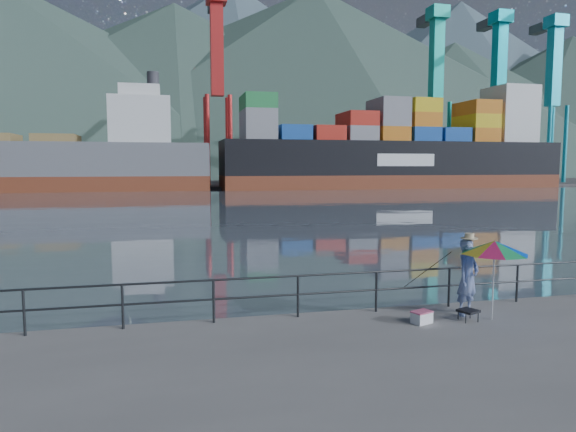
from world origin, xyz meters
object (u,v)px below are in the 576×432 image
at_px(fisherman, 468,277).
at_px(container_ship, 402,152).
at_px(beach_umbrella, 495,248).
at_px(cooler_bag, 422,318).
at_px(bulk_carrier, 30,162).

relative_size(fisherman, container_ship, 0.03).
xyz_separation_m(fisherman, beach_umbrella, (0.36, -0.48, 0.79)).
relative_size(beach_umbrella, cooler_bag, 4.33).
height_order(fisherman, container_ship, container_ship).
bearing_deg(fisherman, bulk_carrier, 85.66).
height_order(fisherman, beach_umbrella, beach_umbrella).
distance_m(fisherman, container_ship, 78.48).
distance_m(bulk_carrier, container_ship, 59.42).
height_order(fisherman, cooler_bag, fisherman).
xyz_separation_m(beach_umbrella, bulk_carrier, (-27.31, 73.24, 2.35)).
bearing_deg(bulk_carrier, container_ship, -1.42).
xyz_separation_m(cooler_bag, container_ship, (33.81, 71.66, 5.71)).
bearing_deg(beach_umbrella, container_ship, 65.93).
xyz_separation_m(beach_umbrella, container_ship, (32.06, 71.77, 4.13)).
xyz_separation_m(fisherman, container_ship, (32.42, 71.29, 4.92)).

